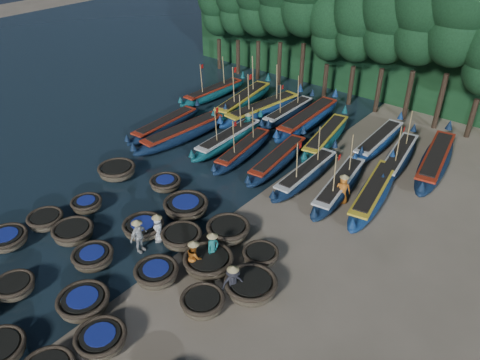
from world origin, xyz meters
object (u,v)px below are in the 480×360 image
Objects in this scene: coracle_14 at (203,303)px; long_boat_3 at (229,138)px; long_boat_13 at (308,119)px; coracle_17 at (182,237)px; coracle_19 at (251,286)px; coracle_16 at (143,227)px; long_boat_10 at (243,101)px; fisherman_4 at (139,236)px; coracle_18 at (208,262)px; coracle_24 at (261,255)px; fisherman_3 at (233,282)px; long_boat_11 at (263,110)px; fisherman_6 at (343,189)px; coracle_12 at (93,257)px; coracle_13 at (156,273)px; fisherman_2 at (194,256)px; long_boat_8 at (373,193)px; coracle_20 at (117,171)px; long_boat_9 at (214,92)px; long_boat_15 at (379,141)px; long_boat_1 at (165,125)px; coracle_21 at (165,183)px; long_boat_2 at (183,133)px; long_boat_12 at (288,112)px; fisherman_5 at (248,124)px; long_boat_7 at (339,186)px; long_boat_17 at (435,161)px; coracle_7 at (84,302)px; long_boat_4 at (243,150)px; fisherman_0 at (158,228)px; coracle_10 at (46,220)px; long_boat_6 at (306,174)px; long_boat_14 at (326,137)px; coracle_11 at (73,232)px; long_boat_5 at (278,159)px; coracle_22 at (186,206)px; coracle_8 at (101,339)px; coracle_5 at (7,239)px; coracle_15 at (87,204)px; fisherman_1 at (213,248)px.

coracle_14 is 0.27× the size of long_boat_3.
coracle_17 is at bearing -84.47° from long_boat_13.
coracle_17 is 4.70m from coracle_19.
coracle_16 is 16.59m from long_boat_10.
coracle_18 is at bearing -76.84° from fisherman_4.
fisherman_3 is (0.45, -2.54, 0.50)m from coracle_24.
long_boat_11 is 3.61m from long_boat_13.
fisherman_6 is at bearing 53.55° from coracle_16.
coracle_13 is at bearing 20.00° from coracle_12.
long_boat_8 is at bearing -77.79° from fisherman_2.
coracle_20 is 9.73m from fisherman_2.
long_boat_9 reaches higher than coracle_24.
long_boat_15 is at bearing 13.12° from long_boat_11.
coracle_16 is 0.28× the size of long_boat_1.
long_boat_3 is (-0.58, 6.41, 0.15)m from coracle_21.
fisherman_2 reaches higher than long_boat_2.
long_boat_12 is at bearing 105.01° from coracle_17.
long_boat_3 is 10.00m from long_boat_15.
fisherman_6 is at bearing -90.97° from fisherman_5.
long_boat_2 reaches higher than coracle_12.
coracle_12 is 1.22× the size of fisherman_5.
fisherman_2 is at bearing -109.78° from long_boat_7.
long_boat_10 is 0.99× the size of long_boat_17.
coracle_7 is 1.17× the size of fisherman_3.
fisherman_5 is (-4.70, 17.00, 0.40)m from coracle_7.
long_boat_4 reaches higher than coracle_14.
long_boat_15 is 4.62× the size of fisherman_0.
long_boat_15 is 4.29× the size of fisherman_2.
long_boat_17 reaches higher than coracle_10.
long_boat_6 reaches higher than fisherman_6.
long_boat_2 is at bearing -163.68° from long_boat_17.
long_boat_14 reaches higher than coracle_20.
coracle_20 is at bearing -114.37° from long_boat_13.
coracle_14 is (8.10, 0.66, -0.03)m from coracle_11.
long_boat_1 is 10.29m from long_boat_13.
coracle_12 is at bearing -103.24° from long_boat_5.
coracle_22 is at bearing -40.79° from long_boat_1.
coracle_10 is at bearing -166.91° from fisherman_5.
coracle_16 is 0.28× the size of long_boat_6.
coracle_18 is 1.07× the size of coracle_19.
long_boat_6 is at bearing -8.15° from long_boat_4.
coracle_8 is 1.13× the size of coracle_16.
fisherman_2 is at bearing 60.42° from coracle_13.
coracle_21 is 1.23× the size of fisherman_0.
long_boat_4 reaches higher than fisherman_4.
coracle_8 is at bearing -18.45° from coracle_7.
long_boat_13 is at bearing 78.21° from coracle_5.
long_boat_8 is (11.66, 10.52, 0.16)m from coracle_15.
long_boat_11 is (0.78, 19.92, 0.21)m from coracle_5.
fisherman_2 is (-0.32, -0.90, -0.07)m from fisherman_1.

